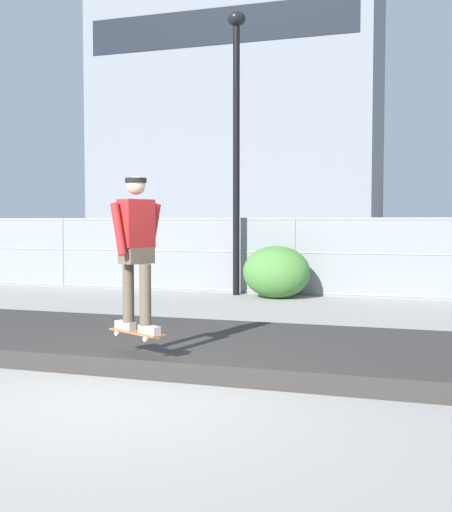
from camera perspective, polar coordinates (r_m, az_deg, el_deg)
name	(u,v)px	position (r m, az deg, el deg)	size (l,w,h in m)	color
ground_plane	(112,399)	(6.46, -10.36, -12.66)	(120.00, 120.00, 0.00)	gray
gravel_berm	(192,345)	(8.43, -3.13, -8.10)	(13.91, 2.98, 0.22)	#33302D
skateboard	(137,332)	(7.21, -8.10, -6.90)	(0.81, 0.54, 0.07)	#9E5B33
skater	(136,244)	(7.10, -8.16, 1.13)	(0.69, 0.62, 1.75)	#B2ADA8
chain_fence	(294,256)	(14.96, 6.23, -0.02)	(25.24, 0.06, 1.85)	gray
street_lamp	(236,119)	(15.13, 0.95, 12.32)	(0.44, 0.44, 6.68)	black
parked_car_near	(221,253)	(18.44, -0.49, 0.30)	(4.55, 2.25, 1.66)	black
library_building	(243,88)	(50.58, 1.52, 15.05)	(20.84, 12.40, 24.37)	slate
shrub_left	(276,272)	(14.38, 4.61, -1.47)	(1.55, 1.27, 1.20)	#477F38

